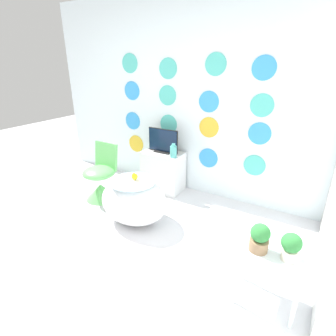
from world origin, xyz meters
The scene contains 11 objects.
ground_plane centered at (0.00, 0.00, 0.00)m, with size 12.00×12.00×0.00m, color silver.
wall_back_dotted centered at (0.00, 2.18, 1.30)m, with size 4.55×0.05×2.60m.
bathtub centered at (-0.14, 1.07, 0.27)m, with size 0.81×0.64×0.54m.
rubber_duck centered at (-0.12, 1.08, 0.58)m, with size 0.07×0.08×0.09m.
chair centered at (-0.87, 1.27, 0.26)m, with size 0.43×0.43×0.76m.
tv_cabinet centered at (-0.29, 1.96, 0.29)m, with size 0.58×0.35×0.57m.
tv centered at (-0.29, 1.96, 0.72)m, with size 0.46×0.12×0.34m.
vase centered at (-0.06, 1.86, 0.65)m, with size 0.09×0.09×0.19m.
side_table centered at (1.44, 0.68, 0.38)m, with size 0.46×0.33×0.46m.
potted_plant_left centered at (1.33, 0.67, 0.58)m, with size 0.14×0.14×0.22m.
potted_plant_right centered at (1.54, 0.68, 0.58)m, with size 0.14×0.14×0.21m.
Camera 1 is at (1.56, -1.02, 1.77)m, focal length 28.00 mm.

